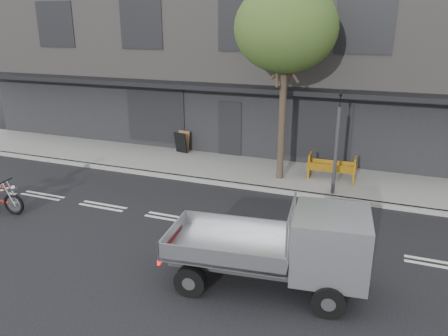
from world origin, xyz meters
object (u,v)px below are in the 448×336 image
Objects in this scene: traffic_light_pole at (336,149)px; flatbed_ute at (311,245)px; street_tree at (286,29)px; construction_barrier at (331,169)px; sandwich_board at (181,143)px.

traffic_light_pole reaches higher than flatbed_ute.
traffic_light_pole is 0.80× the size of flatbed_ute.
street_tree is 4.99m from construction_barrier.
flatbed_ute is at bearing -87.24° from traffic_light_pole.
flatbed_ute is 4.80× the size of sandwich_board.
sandwich_board is (-6.75, 2.40, -1.05)m from traffic_light_pole.
street_tree is 1.93× the size of traffic_light_pole.
flatbed_ute is at bearing -70.56° from street_tree.
street_tree reaches higher than flatbed_ute.
construction_barrier reaches higher than sandwich_board.
construction_barrier is at bearing 87.54° from flatbed_ute.
traffic_light_pole is 3.87× the size of sandwich_board.
street_tree is 4.04× the size of construction_barrier.
sandwich_board is (-4.75, 1.55, -4.67)m from street_tree.
traffic_light_pole is (2.00, -0.85, -3.63)m from street_tree.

